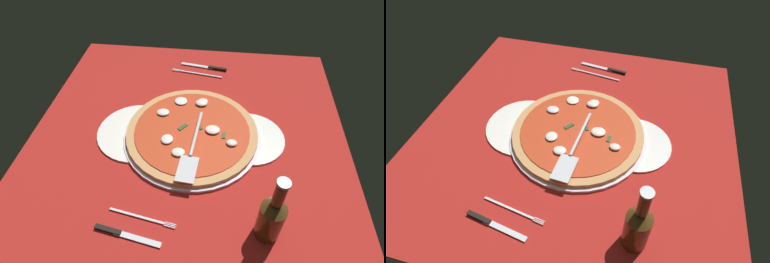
# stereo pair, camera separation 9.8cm
# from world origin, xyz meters

# --- Properties ---
(ground_plane) EXTENTS (1.01, 1.01, 0.01)m
(ground_plane) POSITION_xyz_m (0.00, 0.00, -0.00)
(ground_plane) COLOR #A61F1A
(checker_pattern) EXTENTS (1.01, 1.01, 0.00)m
(checker_pattern) POSITION_xyz_m (0.00, 0.00, 0.00)
(checker_pattern) COLOR silver
(checker_pattern) RESTS_ON ground_plane
(pizza_pan) EXTENTS (0.44, 0.44, 0.01)m
(pizza_pan) POSITION_xyz_m (-0.01, 0.01, 0.01)
(pizza_pan) COLOR silver
(pizza_pan) RESTS_ON ground_plane
(dinner_plate_left) EXTENTS (0.22, 0.22, 0.01)m
(dinner_plate_left) POSITION_xyz_m (-0.20, 0.01, 0.01)
(dinner_plate_left) COLOR silver
(dinner_plate_left) RESTS_ON ground_plane
(dinner_plate_right) EXTENTS (0.26, 0.26, 0.01)m
(dinner_plate_right) POSITION_xyz_m (0.16, 0.02, 0.01)
(dinner_plate_right) COLOR white
(dinner_plate_right) RESTS_ON ground_plane
(pizza) EXTENTS (0.42, 0.42, 0.03)m
(pizza) POSITION_xyz_m (-0.01, 0.01, 0.02)
(pizza) COLOR tan
(pizza) RESTS_ON pizza_pan
(pizza_server) EXTENTS (0.06, 0.28, 0.01)m
(pizza_server) POSITION_xyz_m (-0.02, 0.10, 0.05)
(pizza_server) COLOR silver
(pizza_server) RESTS_ON pizza
(place_setting_near) EXTENTS (0.23, 0.15, 0.01)m
(place_setting_near) POSITION_xyz_m (-0.02, -0.35, 0.00)
(place_setting_near) COLOR white
(place_setting_near) RESTS_ON ground_plane
(place_setting_far) EXTENTS (0.21, 0.15, 0.01)m
(place_setting_far) POSITION_xyz_m (0.10, 0.34, 0.00)
(place_setting_far) COLOR white
(place_setting_far) RESTS_ON ground_plane
(beer_bottle) EXTENTS (0.06, 0.06, 0.22)m
(beer_bottle) POSITION_xyz_m (-0.23, 0.32, 0.08)
(beer_bottle) COLOR #4F3415
(beer_bottle) RESTS_ON ground_plane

